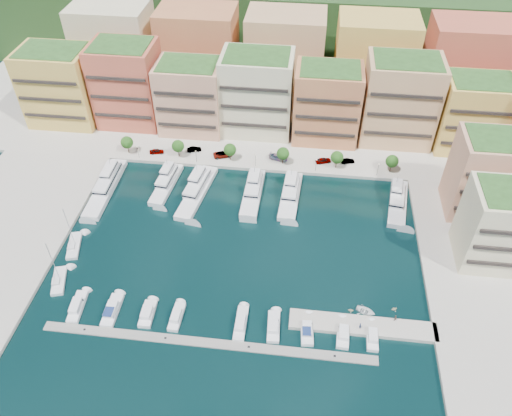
{
  "coord_description": "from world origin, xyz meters",
  "views": [
    {
      "loc": [
        14.43,
        -87.36,
        92.65
      ],
      "look_at": [
        3.06,
        7.19,
        6.0
      ],
      "focal_mm": 35.0,
      "sensor_mm": 36.0,
      "label": 1
    }
  ],
  "objects_px": {
    "lamppost_0": "(138,150)",
    "yacht_1": "(167,182)",
    "car_4": "(323,160)",
    "person_1": "(395,318)",
    "tree_2": "(230,150)",
    "tree_3": "(283,154)",
    "lamppost_3": "(316,163)",
    "lamppost_4": "(378,168)",
    "yacht_3": "(253,190)",
    "cruiser_2": "(148,314)",
    "sailboat_0": "(59,281)",
    "car_2": "(223,154)",
    "cruiser_0": "(77,307)",
    "cruiser_3": "(177,317)",
    "cruiser_7": "(307,330)",
    "cruiser_8": "(343,334)",
    "sailboat_1": "(74,246)",
    "tender_3": "(394,309)",
    "lamppost_1": "(196,154)",
    "yacht_6": "(398,200)",
    "car_3": "(278,157)",
    "tree_1": "(178,146)",
    "person_0": "(360,326)",
    "car_1": "(194,149)",
    "yacht_2": "(197,189)",
    "tree_4": "(337,157)",
    "tender_1": "(351,310)",
    "car_5": "(348,161)",
    "cruiser_1": "(112,310)",
    "cruiser_5": "(241,324)",
    "yacht_4": "(291,194)",
    "car_0": "(157,151)",
    "tree_0": "(127,142)",
    "lamppost_2": "(255,159)",
    "tender_2": "(366,311)",
    "yacht_0": "(106,185)"
  },
  "relations": [
    {
      "from": "cruiser_7",
      "to": "tree_3",
      "type": "bearing_deg",
      "value": 99.75
    },
    {
      "from": "cruiser_8",
      "to": "person_0",
      "type": "bearing_deg",
      "value": 24.88
    },
    {
      "from": "car_4",
      "to": "person_1",
      "type": "relative_size",
      "value": 2.84
    },
    {
      "from": "yacht_1",
      "to": "car_3",
      "type": "distance_m",
      "value": 34.49
    },
    {
      "from": "tree_3",
      "to": "lamppost_1",
      "type": "bearing_deg",
      "value": -174.94
    },
    {
      "from": "cruiser_3",
      "to": "tender_3",
      "type": "distance_m",
      "value": 48.77
    },
    {
      "from": "cruiser_5",
      "to": "car_5",
      "type": "bearing_deg",
      "value": 68.44
    },
    {
      "from": "cruiser_1",
      "to": "car_1",
      "type": "bearing_deg",
      "value": 84.69
    },
    {
      "from": "tree_0",
      "to": "cruiser_8",
      "type": "relative_size",
      "value": 0.75
    },
    {
      "from": "yacht_2",
      "to": "sailboat_1",
      "type": "xyz_separation_m",
      "value": [
        -26.79,
        -24.74,
        -0.9
      ]
    },
    {
      "from": "lamppost_1",
      "to": "car_0",
      "type": "relative_size",
      "value": 0.97
    },
    {
      "from": "sailboat_1",
      "to": "cruiser_2",
      "type": "bearing_deg",
      "value": -36.66
    },
    {
      "from": "lamppost_3",
      "to": "sailboat_0",
      "type": "relative_size",
      "value": 0.32
    },
    {
      "from": "cruiser_8",
      "to": "tender_1",
      "type": "bearing_deg",
      "value": 74.84
    },
    {
      "from": "yacht_3",
      "to": "cruiser_2",
      "type": "distance_m",
      "value": 47.92
    },
    {
      "from": "lamppost_3",
      "to": "lamppost_4",
      "type": "relative_size",
      "value": 1.0
    },
    {
      "from": "car_2",
      "to": "yacht_4",
      "type": "bearing_deg",
      "value": -145.69
    },
    {
      "from": "tree_1",
      "to": "person_0",
      "type": "xyz_separation_m",
      "value": [
        53.25,
        -56.45,
        -2.91
      ]
    },
    {
      "from": "tree_3",
      "to": "yacht_1",
      "type": "height_order",
      "value": "tree_3"
    },
    {
      "from": "car_1",
      "to": "cruiser_2",
      "type": "bearing_deg",
      "value": 164.35
    },
    {
      "from": "cruiser_0",
      "to": "car_5",
      "type": "height_order",
      "value": "car_5"
    },
    {
      "from": "tree_0",
      "to": "person_0",
      "type": "height_order",
      "value": "tree_0"
    },
    {
      "from": "tree_2",
      "to": "person_0",
      "type": "relative_size",
      "value": 3.39
    },
    {
      "from": "lamppost_4",
      "to": "sailboat_1",
      "type": "height_order",
      "value": "sailboat_1"
    },
    {
      "from": "car_0",
      "to": "tender_2",
      "type": "bearing_deg",
      "value": -143.13
    },
    {
      "from": "tree_0",
      "to": "car_5",
      "type": "xyz_separation_m",
      "value": [
        67.58,
        2.73,
        -3.07
      ]
    },
    {
      "from": "tree_2",
      "to": "tree_3",
      "type": "distance_m",
      "value": 16.0
    },
    {
      "from": "lamppost_0",
      "to": "person_1",
      "type": "distance_m",
      "value": 89.09
    },
    {
      "from": "sailboat_0",
      "to": "car_2",
      "type": "relative_size",
      "value": 2.2
    },
    {
      "from": "cruiser_0",
      "to": "cruiser_8",
      "type": "xyz_separation_m",
      "value": [
        59.48,
        0.01,
        0.0
      ]
    },
    {
      "from": "tender_3",
      "to": "car_2",
      "type": "height_order",
      "value": "car_2"
    },
    {
      "from": "sailboat_0",
      "to": "tender_3",
      "type": "distance_m",
      "value": 78.28
    },
    {
      "from": "car_1",
      "to": "car_4",
      "type": "height_order",
      "value": "car_4"
    },
    {
      "from": "cruiser_5",
      "to": "car_0",
      "type": "bearing_deg",
      "value": 120.64
    },
    {
      "from": "lamppost_2",
      "to": "tender_3",
      "type": "distance_m",
      "value": 60.6
    },
    {
      "from": "lamppost_0",
      "to": "yacht_1",
      "type": "xyz_separation_m",
      "value": [
        11.44,
        -10.73,
        -2.73
      ]
    },
    {
      "from": "tree_0",
      "to": "lamppost_4",
      "type": "relative_size",
      "value": 1.35
    },
    {
      "from": "cruiser_2",
      "to": "car_0",
      "type": "bearing_deg",
      "value": 103.21
    },
    {
      "from": "cruiser_0",
      "to": "cruiser_7",
      "type": "bearing_deg",
      "value": -0.01
    },
    {
      "from": "yacht_3",
      "to": "car_3",
      "type": "xyz_separation_m",
      "value": [
        5.8,
        15.64,
        0.62
      ]
    },
    {
      "from": "yacht_0",
      "to": "tender_1",
      "type": "bearing_deg",
      "value": -27.01
    },
    {
      "from": "lamppost_1",
      "to": "car_2",
      "type": "height_order",
      "value": "lamppost_1"
    },
    {
      "from": "cruiser_2",
      "to": "cruiser_3",
      "type": "height_order",
      "value": "same"
    },
    {
      "from": "car_4",
      "to": "lamppost_3",
      "type": "bearing_deg",
      "value": 131.97
    },
    {
      "from": "tree_2",
      "to": "car_4",
      "type": "relative_size",
      "value": 1.2
    },
    {
      "from": "tree_4",
      "to": "lamppost_4",
      "type": "xyz_separation_m",
      "value": [
        12.0,
        -2.3,
        -0.92
      ]
    },
    {
      "from": "cruiser_0",
      "to": "cruiser_3",
      "type": "distance_m",
      "value": 22.9
    },
    {
      "from": "sailboat_1",
      "to": "tender_3",
      "type": "xyz_separation_m",
      "value": [
        79.12,
        -10.06,
        0.08
      ]
    },
    {
      "from": "yacht_2",
      "to": "cruiser_2",
      "type": "bearing_deg",
      "value": -93.19
    },
    {
      "from": "yacht_6",
      "to": "car_2",
      "type": "xyz_separation_m",
      "value": [
        -51.62,
        14.71,
        0.62
      ]
    }
  ]
}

